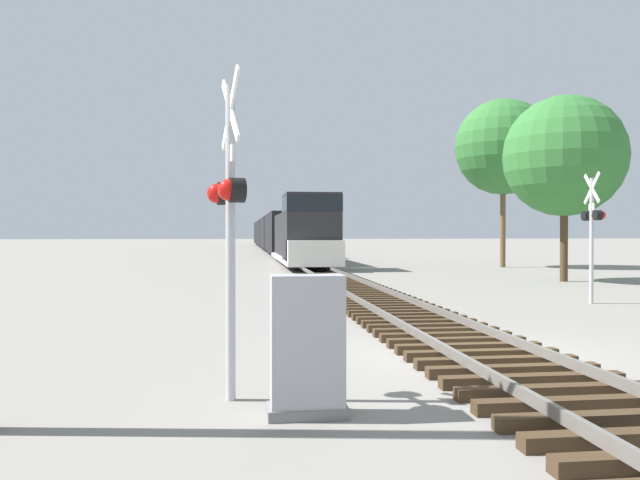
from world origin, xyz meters
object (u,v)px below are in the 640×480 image
Objects in this scene: freight_train at (274,234)px; tree_mid_background at (503,147)px; relay_cabinet at (307,346)px; tree_far_right at (564,156)px; crossing_signal_near at (228,208)px; crossing_signal_far at (592,224)px.

tree_mid_background is at bearing -72.44° from freight_train.
freight_train is 66.58m from relay_cabinet.
tree_far_right reaches higher than freight_train.
tree_mid_background reaches higher than crossing_signal_near.
crossing_signal_far is 14.06m from relay_cabinet.
tree_mid_background is (5.49, 18.82, 4.92)m from crossing_signal_far.
relay_cabinet is at bearing -125.76° from tree_far_right.
tree_far_right is (13.92, 17.29, 2.96)m from crossing_signal_near.
crossing_signal_near is 0.40× the size of tree_mid_background.
freight_train reaches higher than relay_cabinet.
crossing_signal_near is at bearing -119.51° from tree_mid_background.
freight_train is 49.52m from tree_far_right.
relay_cabinet is at bearing 140.55° from crossing_signal_far.
freight_train is 51.56× the size of relay_cabinet.
tree_mid_background reaches higher than relay_cabinet.
freight_train is at bearing 10.30° from crossing_signal_far.
tree_mid_background is (11.87, -37.51, 5.28)m from freight_train.
freight_train is at bearing 107.56° from tree_mid_background.
freight_train is 21.48× the size of crossing_signal_far.
tree_far_right is at bearing -19.69° from crossing_signal_far.
crossing_signal_far is at bearing 46.72° from relay_cabinet.
relay_cabinet is 33.31m from tree_mid_background.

